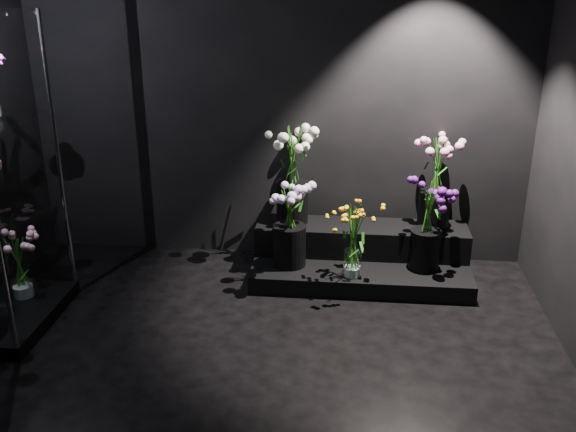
# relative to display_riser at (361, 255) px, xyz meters

# --- Properties ---
(floor) EXTENTS (4.00, 4.00, 0.00)m
(floor) POSITION_rel_display_riser_xyz_m (-0.69, -1.67, -0.15)
(floor) COLOR black
(floor) RESTS_ON ground
(wall_back) EXTENTS (4.00, 0.00, 4.00)m
(wall_back) POSITION_rel_display_riser_xyz_m (-0.69, 0.33, 1.25)
(wall_back) COLOR black
(wall_back) RESTS_ON floor
(display_riser) EXTENTS (1.68, 0.75, 0.37)m
(display_riser) POSITION_rel_display_riser_xyz_m (0.00, 0.00, 0.00)
(display_riser) COLOR black
(display_riser) RESTS_ON floor
(bouquet_orange_bells) EXTENTS (0.31, 0.31, 0.56)m
(bouquet_orange_bells) POSITION_rel_display_riser_xyz_m (-0.07, -0.34, 0.27)
(bouquet_orange_bells) COLOR white
(bouquet_orange_bells) RESTS_ON display_riser
(bouquet_lilac) EXTENTS (0.44, 0.44, 0.66)m
(bouquet_lilac) POSITION_rel_display_riser_xyz_m (-0.55, -0.19, 0.36)
(bouquet_lilac) COLOR black
(bouquet_lilac) RESTS_ON display_riser
(bouquet_purple) EXTENTS (0.34, 0.34, 0.69)m
(bouquet_purple) POSITION_rel_display_riser_xyz_m (0.48, -0.15, 0.38)
(bouquet_purple) COLOR black
(bouquet_purple) RESTS_ON display_riser
(bouquet_cream_roses) EXTENTS (0.45, 0.45, 0.78)m
(bouquet_cream_roses) POSITION_rel_display_riser_xyz_m (-0.56, 0.12, 0.67)
(bouquet_cream_roses) COLOR black
(bouquet_cream_roses) RESTS_ON display_riser
(bouquet_pink_roses) EXTENTS (0.37, 0.37, 0.72)m
(bouquet_pink_roses) POSITION_rel_display_riser_xyz_m (0.56, 0.13, 0.62)
(bouquet_pink_roses) COLOR black
(bouquet_pink_roses) RESTS_ON display_riser
(bouquet_case_base_pink) EXTENTS (0.38, 0.38, 0.48)m
(bouquet_case_base_pink) POSITION_rel_display_riser_xyz_m (-2.40, -0.80, 0.19)
(bouquet_case_base_pink) COLOR white
(bouquet_case_base_pink) RESTS_ON display_case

